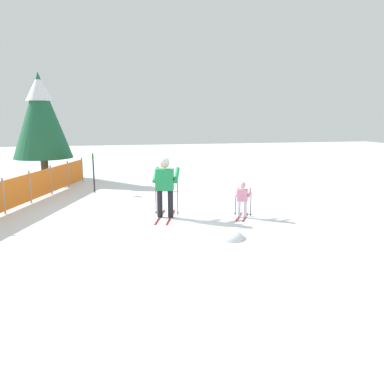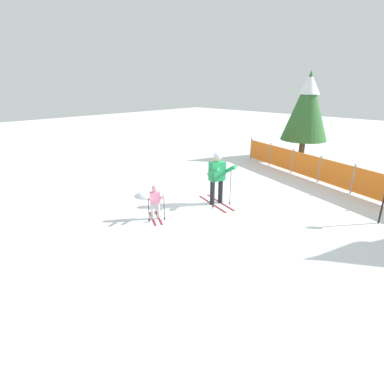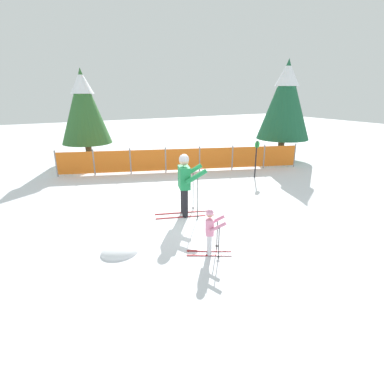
{
  "view_description": "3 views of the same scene",
  "coord_description": "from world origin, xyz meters",
  "views": [
    {
      "loc": [
        -10.61,
        1.31,
        2.8
      ],
      "look_at": [
        -0.59,
        -0.99,
        0.77
      ],
      "focal_mm": 35.0,
      "sensor_mm": 36.0,
      "label": 1
    },
    {
      "loc": [
        5.57,
        -7.38,
        3.73
      ],
      "look_at": [
        -0.19,
        -1.5,
        0.74
      ],
      "focal_mm": 28.0,
      "sensor_mm": 36.0,
      "label": 2
    },
    {
      "loc": [
        -3.81,
        -7.25,
        3.31
      ],
      "look_at": [
        -0.5,
        -1.12,
        0.97
      ],
      "focal_mm": 28.0,
      "sensor_mm": 36.0,
      "label": 3
    }
  ],
  "objects": [
    {
      "name": "conifer_near",
      "position": [
        -1.33,
        8.06,
        2.69
      ],
      "size": [
        2.34,
        2.34,
        4.35
      ],
      "color": "#4C3823",
      "rests_on": "ground_plane"
    },
    {
      "name": "skier_child",
      "position": [
        -0.77,
        -2.43,
        0.6
      ],
      "size": [
        0.95,
        0.68,
        1.03
      ],
      "rotation": [
        0.0,
        0.0,
        -0.5
      ],
      "color": "maroon",
      "rests_on": "ground_plane"
    },
    {
      "name": "safety_fence",
      "position": [
        1.87,
        4.08,
        0.54
      ],
      "size": [
        9.84,
        3.43,
        1.08
      ],
      "rotation": [
        0.0,
        0.0,
        -0.33
      ],
      "color": "gray",
      "rests_on": "ground_plane"
    },
    {
      "name": "ground_plane",
      "position": [
        0.0,
        0.0,
        0.0
      ],
      "size": [
        60.0,
        60.0,
        0.0
      ],
      "primitive_type": "plane",
      "color": "white"
    },
    {
      "name": "snow_mound",
      "position": [
        -2.46,
        -1.46,
        0.0
      ],
      "size": [
        0.83,
        0.7,
        0.33
      ],
      "primitive_type": "ellipsoid",
      "color": "white",
      "rests_on": "ground_plane"
    },
    {
      "name": "skier_adult",
      "position": [
        -0.25,
        -0.28,
        1.04
      ],
      "size": [
        1.67,
        0.94,
        1.74
      ],
      "rotation": [
        0.0,
        0.0,
        -0.31
      ],
      "color": "maroon",
      "rests_on": "ground_plane"
    }
  ]
}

